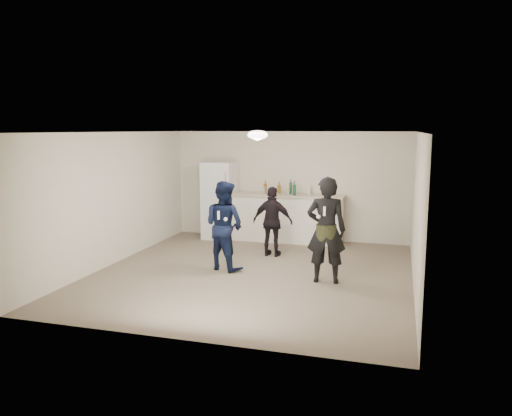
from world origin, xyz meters
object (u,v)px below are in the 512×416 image
(shaker, at_px, (264,190))
(man, at_px, (224,225))
(fridge, at_px, (220,200))
(woman, at_px, (326,230))
(spectator, at_px, (273,222))
(counter, at_px, (285,219))

(shaker, xyz_separation_m, man, (-0.08, -2.50, -0.36))
(fridge, distance_m, man, 2.68)
(shaker, bearing_deg, woman, -56.72)
(fridge, relative_size, man, 1.10)
(man, bearing_deg, shaker, -71.06)
(woman, height_order, spectator, woman)
(spectator, bearing_deg, counter, -83.08)
(fridge, bearing_deg, counter, 2.58)
(man, bearing_deg, counter, -81.49)
(fridge, distance_m, spectator, 2.10)
(shaker, xyz_separation_m, woman, (1.83, -2.79, -0.28))
(man, height_order, spectator, man)
(fridge, bearing_deg, spectator, -39.11)
(woman, bearing_deg, fridge, -50.22)
(shaker, bearing_deg, fridge, -179.10)
(counter, height_order, woman, woman)
(counter, xyz_separation_m, shaker, (-0.47, -0.05, 0.65))
(fridge, height_order, man, fridge)
(shaker, bearing_deg, counter, 6.38)
(woman, bearing_deg, spectator, -55.09)
(counter, distance_m, woman, 3.17)
(man, distance_m, woman, 1.93)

